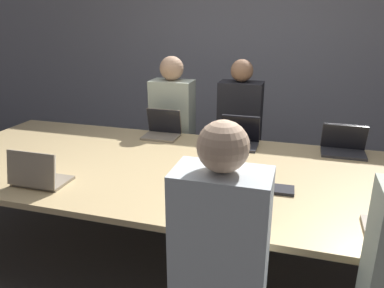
{
  "coord_description": "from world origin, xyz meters",
  "views": [
    {
      "loc": [
        0.68,
        -2.35,
        1.8
      ],
      "look_at": [
        -0.05,
        0.1,
        0.91
      ],
      "focal_mm": 35.0,
      "sensor_mm": 36.0,
      "label": 1
    }
  ],
  "objects_px": {
    "laptop_far_center": "(239,137)",
    "stapler": "(223,173)",
    "cup_near_midright": "(185,197)",
    "laptop_far_midleft": "(162,129)",
    "person_far_center": "(239,136)",
    "person_near_midright": "(219,280)",
    "laptop_near_left": "(37,175)",
    "laptop_far_right": "(344,145)",
    "person_far_midleft": "(173,132)",
    "laptop_near_midright": "(233,206)"
  },
  "relations": [
    {
      "from": "laptop_far_center",
      "to": "stapler",
      "type": "xyz_separation_m",
      "value": [
        0.01,
        -0.67,
        -0.05
      ]
    },
    {
      "from": "cup_near_midright",
      "to": "laptop_far_midleft",
      "type": "relative_size",
      "value": 0.31
    },
    {
      "from": "person_far_center",
      "to": "person_near_midright",
      "type": "distance_m",
      "value": 2.09
    },
    {
      "from": "laptop_near_left",
      "to": "cup_near_midright",
      "type": "height_order",
      "value": "laptop_near_left"
    },
    {
      "from": "laptop_far_right",
      "to": "stapler",
      "type": "xyz_separation_m",
      "value": [
        -0.81,
        -0.71,
        -0.04
      ]
    },
    {
      "from": "person_far_midleft",
      "to": "laptop_far_center",
      "type": "bearing_deg",
      "value": -27.03
    },
    {
      "from": "laptop_far_right",
      "to": "laptop_far_midleft",
      "type": "bearing_deg",
      "value": -179.85
    },
    {
      "from": "cup_near_midright",
      "to": "person_near_midright",
      "type": "bearing_deg",
      "value": -57.54
    },
    {
      "from": "laptop_near_midright",
      "to": "person_far_midleft",
      "type": "xyz_separation_m",
      "value": [
        -0.88,
        1.55,
        -0.13
      ]
    },
    {
      "from": "laptop_far_center",
      "to": "person_near_midright",
      "type": "distance_m",
      "value": 1.62
    },
    {
      "from": "laptop_far_center",
      "to": "laptop_near_midright",
      "type": "relative_size",
      "value": 0.88
    },
    {
      "from": "laptop_far_center",
      "to": "person_far_center",
      "type": "xyz_separation_m",
      "value": [
        -0.08,
        0.47,
        -0.15
      ]
    },
    {
      "from": "person_far_center",
      "to": "person_far_midleft",
      "type": "xyz_separation_m",
      "value": [
        -0.64,
        -0.1,
        0.01
      ]
    },
    {
      "from": "laptop_far_midleft",
      "to": "stapler",
      "type": "relative_size",
      "value": 2.0
    },
    {
      "from": "laptop_near_left",
      "to": "stapler",
      "type": "xyz_separation_m",
      "value": [
        1.11,
        0.47,
        -0.04
      ]
    },
    {
      "from": "laptop_far_center",
      "to": "laptop_near_midright",
      "type": "distance_m",
      "value": 1.19
    },
    {
      "from": "laptop_far_right",
      "to": "person_near_midright",
      "type": "xyz_separation_m",
      "value": [
        -0.63,
        -1.65,
        -0.14
      ]
    },
    {
      "from": "laptop_far_midleft",
      "to": "laptop_far_right",
      "type": "bearing_deg",
      "value": 0.15
    },
    {
      "from": "stapler",
      "to": "laptop_far_right",
      "type": "bearing_deg",
      "value": 24.05
    },
    {
      "from": "laptop_near_left",
      "to": "laptop_far_midleft",
      "type": "xyz_separation_m",
      "value": [
        0.4,
        1.18,
        0.0
      ]
    },
    {
      "from": "laptop_near_left",
      "to": "cup_near_midright",
      "type": "bearing_deg",
      "value": -178.72
    },
    {
      "from": "laptop_far_center",
      "to": "person_far_midleft",
      "type": "height_order",
      "value": "person_far_midleft"
    },
    {
      "from": "laptop_near_left",
      "to": "stapler",
      "type": "height_order",
      "value": "laptop_near_left"
    },
    {
      "from": "laptop_far_right",
      "to": "cup_near_midright",
      "type": "relative_size",
      "value": 3.51
    },
    {
      "from": "laptop_near_left",
      "to": "person_near_midright",
      "type": "distance_m",
      "value": 1.38
    },
    {
      "from": "person_far_center",
      "to": "laptop_far_midleft",
      "type": "distance_m",
      "value": 0.77
    },
    {
      "from": "laptop_far_right",
      "to": "person_far_midleft",
      "type": "xyz_separation_m",
      "value": [
        -1.54,
        0.32,
        -0.13
      ]
    },
    {
      "from": "laptop_near_midright",
      "to": "stapler",
      "type": "height_order",
      "value": "laptop_near_midright"
    },
    {
      "from": "person_far_center",
      "to": "laptop_far_right",
      "type": "height_order",
      "value": "person_far_center"
    },
    {
      "from": "laptop_far_center",
      "to": "stapler",
      "type": "height_order",
      "value": "laptop_far_center"
    },
    {
      "from": "laptop_far_center",
      "to": "laptop_near_midright",
      "type": "xyz_separation_m",
      "value": [
        0.16,
        -1.18,
        -0.0
      ]
    },
    {
      "from": "laptop_near_left",
      "to": "laptop_far_right",
      "type": "bearing_deg",
      "value": -148.42
    },
    {
      "from": "laptop_far_center",
      "to": "cup_near_midright",
      "type": "height_order",
      "value": "laptop_far_center"
    },
    {
      "from": "stapler",
      "to": "person_far_center",
      "type": "bearing_deg",
      "value": 77.0
    },
    {
      "from": "laptop_near_left",
      "to": "person_near_midright",
      "type": "relative_size",
      "value": 0.24
    },
    {
      "from": "person_near_midright",
      "to": "person_far_midleft",
      "type": "relative_size",
      "value": 0.99
    },
    {
      "from": "person_far_midleft",
      "to": "laptop_near_left",
      "type": "bearing_deg",
      "value": -104.41
    },
    {
      "from": "person_far_center",
      "to": "laptop_far_midleft",
      "type": "relative_size",
      "value": 4.55
    },
    {
      "from": "person_far_center",
      "to": "person_near_midright",
      "type": "xyz_separation_m",
      "value": [
        0.26,
        -2.08,
        0.0
      ]
    },
    {
      "from": "laptop_far_center",
      "to": "laptop_far_midleft",
      "type": "relative_size",
      "value": 1.01
    },
    {
      "from": "person_far_center",
      "to": "cup_near_midright",
      "type": "bearing_deg",
      "value": -91.79
    },
    {
      "from": "laptop_far_center",
      "to": "person_near_midright",
      "type": "xyz_separation_m",
      "value": [
        0.19,
        -1.61,
        -0.15
      ]
    },
    {
      "from": "stapler",
      "to": "laptop_far_midleft",
      "type": "bearing_deg",
      "value": 117.8
    },
    {
      "from": "laptop_near_left",
      "to": "person_far_midleft",
      "type": "relative_size",
      "value": 0.24
    },
    {
      "from": "laptop_far_right",
      "to": "laptop_near_left",
      "type": "bearing_deg",
      "value": -148.42
    },
    {
      "from": "person_far_center",
      "to": "laptop_near_midright",
      "type": "bearing_deg",
      "value": -81.66
    },
    {
      "from": "laptop_far_center",
      "to": "laptop_far_midleft",
      "type": "height_order",
      "value": "laptop_far_center"
    },
    {
      "from": "laptop_far_center",
      "to": "cup_near_midright",
      "type": "xyz_separation_m",
      "value": [
        -0.13,
        -1.11,
        -0.02
      ]
    },
    {
      "from": "laptop_far_center",
      "to": "laptop_far_right",
      "type": "xyz_separation_m",
      "value": [
        0.82,
        0.04,
        -0.0
      ]
    },
    {
      "from": "laptop_near_midright",
      "to": "person_near_midright",
      "type": "bearing_deg",
      "value": 93.0
    }
  ]
}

